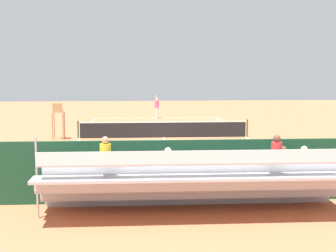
{
  "coord_description": "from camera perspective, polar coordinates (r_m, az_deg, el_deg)",
  "views": [
    {
      "loc": [
        1.69,
        29.49,
        4.39
      ],
      "look_at": [
        0.0,
        4.0,
        1.2
      ],
      "focal_mm": 53.01,
      "sensor_mm": 36.0,
      "label": 1
    }
  ],
  "objects": [
    {
      "name": "tennis_racket",
      "position": [
        40.4,
        -2.53,
        0.89
      ],
      "size": [
        0.33,
        0.58,
        0.03
      ],
      "color": "black",
      "rests_on": "ground"
    },
    {
      "name": "court_line_markings",
      "position": [
        29.9,
        -0.51,
        -1.32
      ],
      "size": [
        10.1,
        22.2,
        0.01
      ],
      "color": "white",
      "rests_on": "ground"
    },
    {
      "name": "backdrop_wall",
      "position": [
        15.95,
        2.39,
        -5.16
      ],
      "size": [
        18.0,
        0.16,
        2.0
      ],
      "primitive_type": "cube",
      "color": "#194228",
      "rests_on": "ground"
    },
    {
      "name": "tennis_ball_far",
      "position": [
        36.77,
        -2.95,
        0.3
      ],
      "size": [
        0.07,
        0.07,
        0.07
      ],
      "primitive_type": "sphere",
      "color": "#CCDB33",
      "rests_on": "ground"
    },
    {
      "name": "tennis_ball_near",
      "position": [
        37.27,
        -3.01,
        0.39
      ],
      "size": [
        0.07,
        0.07,
        0.07
      ],
      "primitive_type": "sphere",
      "color": "#CCDB33",
      "rests_on": "ground"
    },
    {
      "name": "tennis_player",
      "position": [
        40.34,
        -1.3,
        2.32
      ],
      "size": [
        0.43,
        0.55,
        1.93
      ],
      "color": "white",
      "rests_on": "ground"
    },
    {
      "name": "ground_plane",
      "position": [
        29.86,
        -0.51,
        -1.34
      ],
      "size": [
        60.0,
        60.0,
        0.0
      ],
      "primitive_type": "plane",
      "color": "#CC7047"
    },
    {
      "name": "equipment_bag",
      "position": [
        16.75,
        3.25,
        -7.45
      ],
      "size": [
        0.9,
        0.36,
        0.36
      ],
      "primitive_type": "cube",
      "color": "black",
      "rests_on": "ground"
    },
    {
      "name": "bleacher_stand",
      "position": [
        14.64,
        2.86,
        -6.51
      ],
      "size": [
        9.06,
        2.4,
        2.48
      ],
      "color": "#B2B2B7",
      "rests_on": "ground"
    },
    {
      "name": "tennis_net",
      "position": [
        29.79,
        -0.51,
        -0.38
      ],
      "size": [
        10.3,
        0.1,
        1.07
      ],
      "color": "black",
      "rests_on": "ground"
    },
    {
      "name": "courtside_bench",
      "position": [
        17.13,
        9.81,
        -5.91
      ],
      "size": [
        1.8,
        0.4,
        0.93
      ],
      "color": "#9E754C",
      "rests_on": "ground"
    },
    {
      "name": "umpire_chair",
      "position": [
        29.66,
        -12.52,
        1.0
      ],
      "size": [
        0.67,
        0.67,
        2.14
      ],
      "color": "#A88456",
      "rests_on": "ground"
    }
  ]
}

